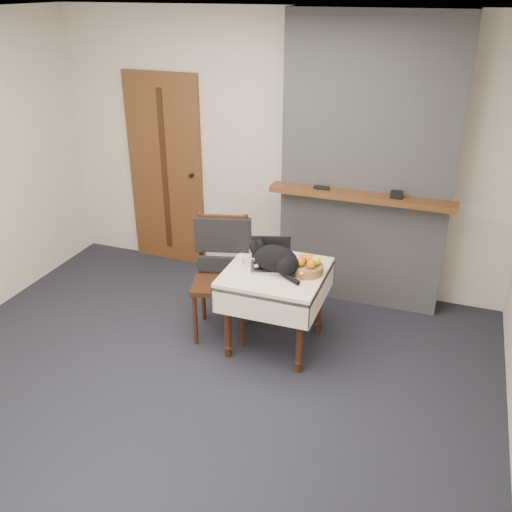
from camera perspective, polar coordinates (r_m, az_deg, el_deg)
The scene contains 12 objects.
ground at distance 4.46m, azimuth -6.49°, elevation -12.94°, with size 4.50×4.50×0.00m, color black.
room_shell at distance 4.04m, azimuth -4.82°, elevation 11.10°, with size 4.52×4.01×2.61m.
door at distance 6.07m, azimuth -9.02°, elevation 8.39°, with size 0.82×0.10×2.00m.
chimney at distance 5.20m, azimuth 11.08°, elevation 8.72°, with size 1.62×0.48×2.60m.
side_table at distance 4.61m, azimuth 1.95°, elevation -2.68°, with size 0.78×0.78×0.70m.
laptop at distance 4.60m, azimuth 1.48°, elevation -0.30°, with size 0.39×0.36×0.24m.
cat at distance 4.48m, azimuth 2.08°, elevation -0.34°, with size 0.50×0.33×0.26m.
cream_jar at distance 4.65m, azimuth -1.61°, elevation -0.36°, with size 0.06×0.06×0.07m, color white.
pill_bottle at distance 4.40m, azimuth 4.55°, elevation -2.00°, with size 0.03×0.03×0.07m.
fruit_basket at distance 4.50m, azimuth 5.19°, elevation -1.04°, with size 0.25×0.25×0.14m.
desk_clutter at distance 4.55m, azimuth 4.68°, elevation -1.48°, with size 0.14×0.02×0.01m, color black.
chair at distance 4.83m, azimuth -3.40°, elevation -0.31°, with size 0.57×0.56×1.03m.
Camera 1 is at (1.65, -3.08, 2.78)m, focal length 40.00 mm.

